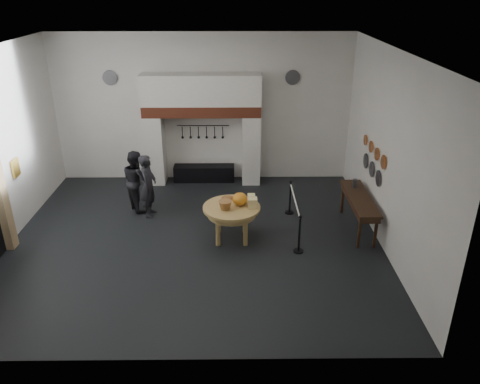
{
  "coord_description": "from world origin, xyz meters",
  "views": [
    {
      "loc": [
        0.99,
        -10.01,
        5.85
      ],
      "look_at": [
        1.1,
        -0.14,
        1.35
      ],
      "focal_mm": 35.0,
      "sensor_mm": 36.0,
      "label": 1
    }
  ],
  "objects_px": {
    "visitor_far": "(136,180)",
    "barrier_post_far": "(290,198)",
    "work_table": "(232,208)",
    "barrier_post_near": "(299,235)",
    "side_table": "(360,198)",
    "iron_range": "(204,173)",
    "visitor_near": "(149,186)"
  },
  "relations": [
    {
      "from": "work_table",
      "to": "visitor_far",
      "type": "distance_m",
      "value": 3.12
    },
    {
      "from": "iron_range",
      "to": "side_table",
      "type": "relative_size",
      "value": 0.86
    },
    {
      "from": "iron_range",
      "to": "visitor_near",
      "type": "relative_size",
      "value": 1.1
    },
    {
      "from": "visitor_near",
      "to": "barrier_post_far",
      "type": "distance_m",
      "value": 3.81
    },
    {
      "from": "barrier_post_far",
      "to": "barrier_post_near",
      "type": "bearing_deg",
      "value": -90.0
    },
    {
      "from": "side_table",
      "to": "work_table",
      "type": "bearing_deg",
      "value": -171.79
    },
    {
      "from": "visitor_near",
      "to": "iron_range",
      "type": "bearing_deg",
      "value": -23.73
    },
    {
      "from": "side_table",
      "to": "barrier_post_near",
      "type": "relative_size",
      "value": 2.44
    },
    {
      "from": "barrier_post_near",
      "to": "barrier_post_far",
      "type": "height_order",
      "value": "same"
    },
    {
      "from": "work_table",
      "to": "iron_range",
      "type": "bearing_deg",
      "value": 103.73
    },
    {
      "from": "visitor_near",
      "to": "barrier_post_far",
      "type": "relative_size",
      "value": 1.91
    },
    {
      "from": "barrier_post_far",
      "to": "iron_range",
      "type": "bearing_deg",
      "value": 136.99
    },
    {
      "from": "barrier_post_near",
      "to": "iron_range",
      "type": "bearing_deg",
      "value": 119.85
    },
    {
      "from": "iron_range",
      "to": "work_table",
      "type": "height_order",
      "value": "work_table"
    },
    {
      "from": "visitor_far",
      "to": "barrier_post_near",
      "type": "xyz_separation_m",
      "value": [
        4.19,
        -2.34,
        -0.4
      ]
    },
    {
      "from": "iron_range",
      "to": "visitor_near",
      "type": "height_order",
      "value": "visitor_near"
    },
    {
      "from": "iron_range",
      "to": "visitor_near",
      "type": "xyz_separation_m",
      "value": [
        -1.32,
        -2.37,
        0.61
      ]
    },
    {
      "from": "visitor_far",
      "to": "barrier_post_near",
      "type": "bearing_deg",
      "value": -153.99
    },
    {
      "from": "visitor_far",
      "to": "barrier_post_far",
      "type": "bearing_deg",
      "value": -129.43
    },
    {
      "from": "iron_range",
      "to": "barrier_post_near",
      "type": "bearing_deg",
      "value": -60.15
    },
    {
      "from": "barrier_post_far",
      "to": "visitor_far",
      "type": "bearing_deg",
      "value": 175.4
    },
    {
      "from": "work_table",
      "to": "visitor_far",
      "type": "relative_size",
      "value": 0.82
    },
    {
      "from": "iron_range",
      "to": "visitor_far",
      "type": "relative_size",
      "value": 1.12
    },
    {
      "from": "barrier_post_far",
      "to": "side_table",
      "type": "bearing_deg",
      "value": -28.83
    },
    {
      "from": "work_table",
      "to": "barrier_post_near",
      "type": "relative_size",
      "value": 1.54
    },
    {
      "from": "visitor_near",
      "to": "visitor_far",
      "type": "distance_m",
      "value": 0.57
    },
    {
      "from": "side_table",
      "to": "barrier_post_far",
      "type": "height_order",
      "value": "same"
    },
    {
      "from": "visitor_far",
      "to": "barrier_post_near",
      "type": "relative_size",
      "value": 1.88
    },
    {
      "from": "visitor_near",
      "to": "work_table",
      "type": "bearing_deg",
      "value": -114.96
    },
    {
      "from": "visitor_far",
      "to": "side_table",
      "type": "distance_m",
      "value": 5.95
    },
    {
      "from": "work_table",
      "to": "barrier_post_far",
      "type": "distance_m",
      "value": 2.12
    },
    {
      "from": "iron_range",
      "to": "barrier_post_near",
      "type": "xyz_separation_m",
      "value": [
        2.47,
        -4.3,
        0.2
      ]
    }
  ]
}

